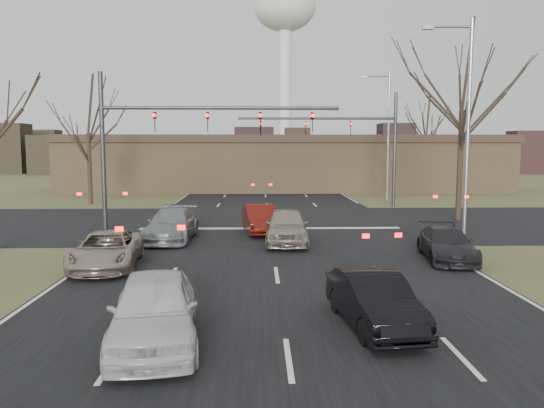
{
  "coord_description": "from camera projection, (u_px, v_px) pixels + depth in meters",
  "views": [
    {
      "loc": [
        -0.59,
        -14.23,
        4.29
      ],
      "look_at": [
        -0.06,
        6.61,
        2.0
      ],
      "focal_mm": 35.0,
      "sensor_mm": 36.0,
      "label": 1
    }
  ],
  "objects": [
    {
      "name": "road_cross",
      "position": [
        269.0,
        223.0,
        29.52
      ],
      "size": [
        200.0,
        14.0,
        0.02
      ],
      "primitive_type": "cube",
      "color": "black",
      "rests_on": "ground"
    },
    {
      "name": "tree_right_near",
      "position": [
        464.0,
        64.0,
        29.83
      ],
      "size": [
        6.9,
        6.9,
        11.5
      ],
      "color": "black",
      "rests_on": "ground"
    },
    {
      "name": "car_black_hatch",
      "position": [
        374.0,
        300.0,
        12.54
      ],
      "size": [
        1.85,
        4.07,
        1.29
      ],
      "primitive_type": "imported",
      "rotation": [
        0.0,
        0.0,
        0.13
      ],
      "color": "black",
      "rests_on": "ground"
    },
    {
      "name": "car_silver_suv",
      "position": [
        107.0,
        250.0,
        18.65
      ],
      "size": [
        2.57,
        4.79,
        1.28
      ],
      "primitive_type": "imported",
      "rotation": [
        0.0,
        0.0,
        0.1
      ],
      "color": "#A29483",
      "rests_on": "ground"
    },
    {
      "name": "streetlight_right_far",
      "position": [
        386.0,
        129.0,
        41.07
      ],
      "size": [
        2.34,
        0.25,
        10.0
      ],
      "color": "gray",
      "rests_on": "ground"
    },
    {
      "name": "streetlight_right_near",
      "position": [
        464.0,
        117.0,
        24.17
      ],
      "size": [
        2.34,
        0.25,
        10.0
      ],
      "color": "gray",
      "rests_on": "ground"
    },
    {
      "name": "mast_arm_far",
      "position": [
        355.0,
        135.0,
        37.08
      ],
      "size": [
        11.12,
        0.24,
        8.0
      ],
      "color": "#383A3D",
      "rests_on": "ground"
    },
    {
      "name": "road_main",
      "position": [
        263.0,
        177.0,
        74.24
      ],
      "size": [
        14.0,
        300.0,
        0.02
      ],
      "primitive_type": "cube",
      "color": "black",
      "rests_on": "ground"
    },
    {
      "name": "water_tower",
      "position": [
        285.0,
        18.0,
        130.14
      ],
      "size": [
        15.0,
        15.0,
        44.5
      ],
      "color": "silver",
      "rests_on": "ground"
    },
    {
      "name": "mast_arm_near",
      "position": [
        167.0,
        130.0,
        26.85
      ],
      "size": [
        12.12,
        0.24,
        8.0
      ],
      "color": "#383A3D",
      "rests_on": "ground"
    },
    {
      "name": "tree_right_far",
      "position": [
        427.0,
        117.0,
        49.02
      ],
      "size": [
        5.4,
        5.4,
        9.0
      ],
      "color": "black",
      "rests_on": "ground"
    },
    {
      "name": "car_white_sedan",
      "position": [
        154.0,
        309.0,
        11.45
      ],
      "size": [
        2.43,
        4.75,
        1.55
      ],
      "primitive_type": "imported",
      "rotation": [
        0.0,
        0.0,
        0.14
      ],
      "color": "silver",
      "rests_on": "ground"
    },
    {
      "name": "building",
      "position": [
        285.0,
        162.0,
        52.14
      ],
      "size": [
        42.4,
        10.4,
        5.3
      ],
      "color": "#8F714D",
      "rests_on": "ground"
    },
    {
      "name": "ground",
      "position": [
        280.0,
        302.0,
        14.62
      ],
      "size": [
        360.0,
        360.0,
        0.0
      ],
      "primitive_type": "plane",
      "color": "#4D542D",
      "rests_on": "ground"
    },
    {
      "name": "car_charcoal_sedan",
      "position": [
        447.0,
        244.0,
        19.96
      ],
      "size": [
        2.2,
        4.38,
        1.22
      ],
      "primitive_type": "imported",
      "rotation": [
        0.0,
        0.0,
        -0.12
      ],
      "color": "black",
      "rests_on": "ground"
    },
    {
      "name": "car_silver_ahead",
      "position": [
        287.0,
        226.0,
        23.29
      ],
      "size": [
        2.02,
        4.65,
        1.56
      ],
      "primitive_type": "imported",
      "rotation": [
        0.0,
        0.0,
        -0.04
      ],
      "color": "gray",
      "rests_on": "ground"
    },
    {
      "name": "car_grey_ahead",
      "position": [
        172.0,
        225.0,
        24.14
      ],
      "size": [
        2.09,
        4.95,
        1.42
      ],
      "primitive_type": "imported",
      "rotation": [
        0.0,
        0.0,
        -0.02
      ],
      "color": "gray",
      "rests_on": "ground"
    },
    {
      "name": "car_red_ahead",
      "position": [
        261.0,
        219.0,
        26.18
      ],
      "size": [
        2.0,
        4.35,
        1.38
      ],
      "primitive_type": "imported",
      "rotation": [
        0.0,
        0.0,
        0.13
      ],
      "color": "#52110B",
      "rests_on": "ground"
    },
    {
      "name": "tree_left_far",
      "position": [
        87.0,
        104.0,
        38.33
      ],
      "size": [
        5.7,
        5.7,
        9.5
      ],
      "color": "black",
      "rests_on": "ground"
    }
  ]
}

